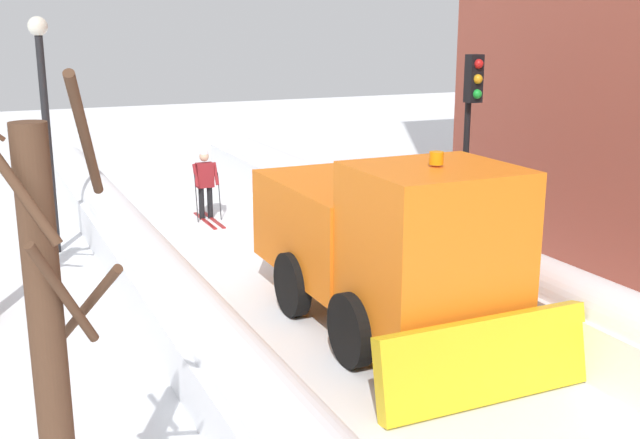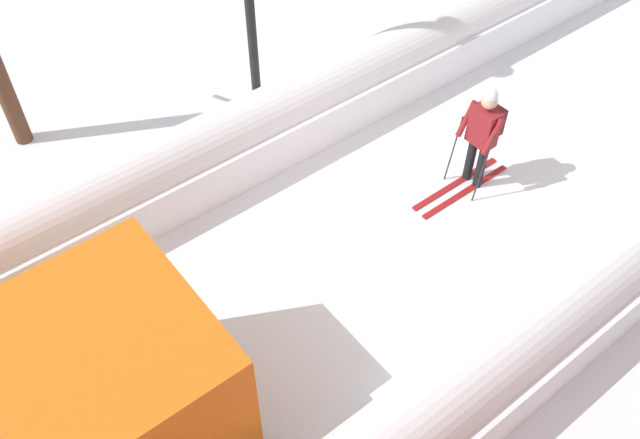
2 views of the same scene
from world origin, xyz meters
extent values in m
plane|color=white|center=(0.00, 10.00, 0.00)|extent=(80.00, 80.00, 0.00)
cube|color=white|center=(-2.62, 10.00, 0.42)|extent=(1.10, 36.00, 0.84)
cylinder|color=white|center=(-2.62, 10.00, 0.84)|extent=(0.90, 34.20, 0.90)
cylinder|color=white|center=(2.62, 10.00, 0.75)|extent=(0.90, 34.20, 0.90)
cube|color=orange|center=(-0.52, 5.52, 1.40)|extent=(2.30, 3.40, 1.60)
cube|color=orange|center=(-0.52, 8.22, 1.75)|extent=(2.20, 2.00, 2.30)
cube|color=black|center=(-0.52, 9.18, 2.26)|extent=(1.85, 0.06, 1.01)
cube|color=yellow|center=(-0.52, 9.57, 0.55)|extent=(3.20, 0.46, 1.13)
cylinder|color=orange|center=(-0.52, 8.22, 3.02)|extent=(0.20, 0.20, 0.18)
cylinder|color=black|center=(-1.67, 7.92, 0.55)|extent=(0.25, 1.10, 1.10)
cylinder|color=black|center=(0.63, 7.92, 0.55)|extent=(0.25, 1.10, 1.10)
cylinder|color=black|center=(-1.67, 5.72, 0.55)|extent=(0.25, 1.10, 1.10)
cylinder|color=black|center=(0.63, 5.72, 0.55)|extent=(0.25, 1.10, 1.10)
cylinder|color=black|center=(-0.05, -1.38, 0.41)|extent=(0.14, 0.14, 0.82)
cylinder|color=black|center=(0.17, -1.38, 0.41)|extent=(0.14, 0.14, 0.82)
cube|color=maroon|center=(0.06, -1.38, 1.13)|extent=(0.42, 0.26, 0.62)
cube|color=#591E19|center=(0.06, -1.59, 1.16)|extent=(0.32, 0.16, 0.44)
sphere|color=tan|center=(0.06, -1.38, 1.60)|extent=(0.24, 0.24, 0.24)
sphere|color=silver|center=(0.06, -1.38, 1.70)|extent=(0.22, 0.22, 0.22)
cylinder|color=maroon|center=(-0.20, -1.28, 1.16)|extent=(0.09, 0.33, 0.56)
cylinder|color=maroon|center=(0.32, -1.28, 1.16)|extent=(0.09, 0.33, 0.56)
cube|color=maroon|center=(-0.05, -1.13, 0.01)|extent=(0.09, 1.80, 0.03)
cube|color=maroon|center=(0.17, -1.13, 0.01)|extent=(0.09, 1.80, 0.03)
cylinder|color=#262628|center=(-0.24, -1.16, 0.60)|extent=(0.02, 0.19, 1.19)
cylinder|color=#262628|center=(0.36, -1.16, 0.60)|extent=(0.02, 0.19, 1.19)
cylinder|color=black|center=(-3.46, 4.78, 1.68)|extent=(0.12, 0.12, 3.37)
cube|color=black|center=(-3.46, 4.92, 3.82)|extent=(0.28, 0.24, 0.90)
sphere|color=red|center=(-3.46, 5.05, 4.10)|extent=(0.18, 0.18, 0.18)
sphere|color=gold|center=(-3.46, 5.05, 3.82)|extent=(0.18, 0.18, 0.18)
sphere|color=green|center=(-3.46, 5.05, 3.54)|extent=(0.18, 0.18, 0.18)
cylinder|color=black|center=(3.85, 0.13, 2.30)|extent=(0.16, 0.16, 4.59)
sphere|color=silver|center=(3.85, 0.13, 4.77)|extent=(0.40, 0.40, 0.40)
cylinder|color=#503423|center=(4.93, 11.11, 2.06)|extent=(0.28, 0.28, 4.13)
cylinder|color=#503423|center=(4.59, 10.94, 2.59)|extent=(0.46, 1.06, 0.97)
cylinder|color=#503423|center=(4.55, 11.24, 4.00)|extent=(0.39, 1.17, 1.10)
cylinder|color=#503423|center=(4.80, 11.27, 2.82)|extent=(0.54, 0.47, 1.01)
cylinder|color=#503423|center=(5.05, 11.27, 3.68)|extent=(0.54, 0.43, 0.89)
camera|label=1|loc=(5.32, 17.12, 4.83)|focal=43.17mm
camera|label=2|loc=(-4.65, 5.38, 7.80)|focal=39.16mm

